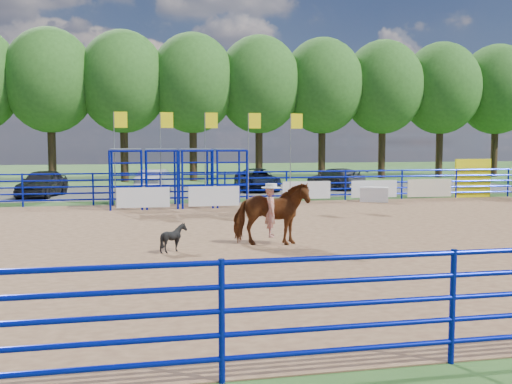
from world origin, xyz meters
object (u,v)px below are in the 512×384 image
(calf, at_px, (174,238))
(car_c, at_px, (257,180))
(announcer_table, at_px, (374,194))
(car_a, at_px, (42,183))
(car_d, at_px, (335,179))
(horse_and_rider, at_px, (271,212))
(car_b, at_px, (155,181))

(calf, distance_m, car_c, 19.16)
(calf, xyz_separation_m, car_c, (5.96, 18.20, 0.27))
(announcer_table, xyz_separation_m, car_a, (-16.03, 6.05, 0.36))
(car_a, height_order, car_d, car_a)
(announcer_table, xyz_separation_m, car_c, (-4.19, 7.49, 0.29))
(horse_and_rider, bearing_deg, car_b, 98.70)
(announcer_table, relative_size, car_c, 0.28)
(horse_and_rider, bearing_deg, announcer_table, 54.06)
(car_a, height_order, car_b, car_a)
(announcer_table, relative_size, horse_and_rider, 0.55)
(announcer_table, height_order, car_c, car_c)
(car_b, bearing_deg, car_a, 26.19)
(car_c, bearing_deg, car_d, 3.43)
(horse_and_rider, height_order, car_d, horse_and_rider)
(car_c, bearing_deg, car_a, -172.16)
(calf, height_order, car_c, car_c)
(car_b, relative_size, car_d, 0.93)
(car_a, bearing_deg, car_d, 16.59)
(calf, bearing_deg, car_b, 8.47)
(car_a, xyz_separation_m, car_c, (11.84, 1.44, -0.07))
(calf, relative_size, car_d, 0.17)
(horse_and_rider, height_order, car_c, horse_and_rider)
(calf, relative_size, car_c, 0.16)
(car_a, bearing_deg, car_b, 22.08)
(horse_and_rider, distance_m, car_a, 18.46)
(horse_and_rider, xyz_separation_m, car_d, (8.22, 17.99, -0.31))
(horse_and_rider, relative_size, car_d, 0.55)
(horse_and_rider, distance_m, car_b, 17.71)
(car_d, bearing_deg, car_b, -16.81)
(horse_and_rider, relative_size, car_b, 0.59)
(car_a, bearing_deg, calf, -59.71)
(calf, xyz_separation_m, car_b, (0.02, 17.93, 0.29))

